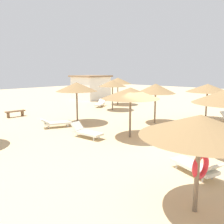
# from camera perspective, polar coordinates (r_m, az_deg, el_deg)

# --- Properties ---
(ground_plane) EXTENTS (80.00, 80.00, 0.00)m
(ground_plane) POSITION_cam_1_polar(r_m,az_deg,el_deg) (12.15, 10.76, -7.23)
(ground_plane) COLOR #D1B284
(parasol_0) EXTENTS (2.55, 2.55, 2.77)m
(parasol_0) POSITION_cam_1_polar(r_m,az_deg,el_deg) (21.24, 0.13, 7.07)
(parasol_0) COLOR #75604C
(parasol_0) RESTS_ON ground
(parasol_2) EXTENTS (2.80, 2.80, 2.82)m
(parasol_2) POSITION_cam_1_polar(r_m,az_deg,el_deg) (15.99, -8.73, 6.13)
(parasol_2) COLOR #75604C
(parasol_2) RESTS_ON ground
(parasol_3) EXTENTS (3.12, 3.12, 2.72)m
(parasol_3) POSITION_cam_1_polar(r_m,az_deg,el_deg) (12.34, 4.57, 4.66)
(parasol_3) COLOR #75604C
(parasol_3) RESTS_ON ground
(parasol_5) EXTENTS (3.06, 3.06, 2.66)m
(parasol_5) POSITION_cam_1_polar(r_m,az_deg,el_deg) (18.12, 22.50, 5.48)
(parasol_5) COLOR #75604C
(parasol_5) RESTS_ON ground
(parasol_6) EXTENTS (2.99, 2.99, 2.55)m
(parasol_6) POSITION_cam_1_polar(r_m,az_deg,el_deg) (6.01, 20.93, -3.30)
(parasol_6) COLOR #75604C
(parasol_6) RESTS_ON ground
(parasol_7) EXTENTS (2.91, 2.91, 2.87)m
(parasol_7) POSITION_cam_1_polar(r_m,az_deg,el_deg) (24.77, 1.45, 7.67)
(parasol_7) COLOR #75604C
(parasol_7) RESTS_ON ground
(parasol_8) EXTENTS (2.68, 2.68, 2.74)m
(parasol_8) POSITION_cam_1_polar(r_m,az_deg,el_deg) (16.07, 10.71, 5.70)
(parasol_8) COLOR #75604C
(parasol_8) RESTS_ON ground
(lounger_0) EXTENTS (1.98, 1.44, 0.69)m
(lounger_0) POSITION_cam_1_polar(r_m,az_deg,el_deg) (23.49, -2.96, 2.09)
(lounger_0) COLOR silver
(lounger_0) RESTS_ON ground
(lounger_2) EXTENTS (1.99, 1.44, 0.64)m
(lounger_2) POSITION_cam_1_polar(r_m,az_deg,el_deg) (15.28, -13.71, -2.56)
(lounger_2) COLOR silver
(lounger_2) RESTS_ON ground
(lounger_3) EXTENTS (0.80, 1.92, 0.77)m
(lounger_3) POSITION_cam_1_polar(r_m,az_deg,el_deg) (12.70, -6.43, -4.84)
(lounger_3) COLOR silver
(lounger_3) RESTS_ON ground
(lounger_6) EXTENTS (1.27, 1.99, 0.73)m
(lounger_6) POSITION_cam_1_polar(r_m,az_deg,el_deg) (8.74, 20.15, -12.47)
(lounger_6) COLOR silver
(lounger_6) RESTS_ON ground
(bench_0) EXTENTS (1.53, 0.56, 0.49)m
(bench_0) POSITION_cam_1_polar(r_m,az_deg,el_deg) (19.76, -22.72, -0.12)
(bench_0) COLOR brown
(bench_0) RESTS_ON ground
(beach_cabana) EXTENTS (4.11, 3.92, 3.03)m
(beach_cabana) POSITION_cam_1_polar(r_m,az_deg,el_deg) (29.78, -5.20, 6.11)
(beach_cabana) COLOR white
(beach_cabana) RESTS_ON ground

